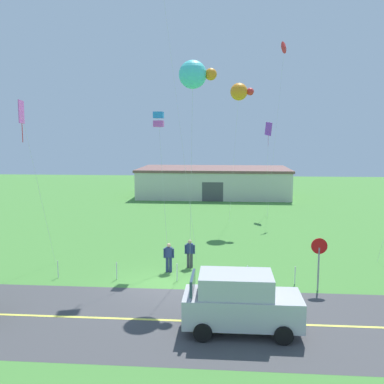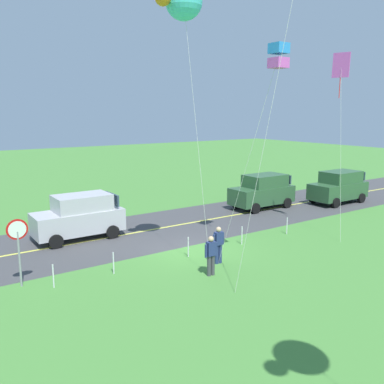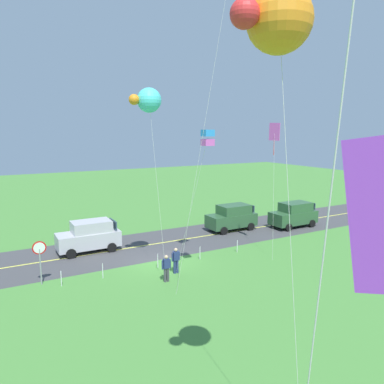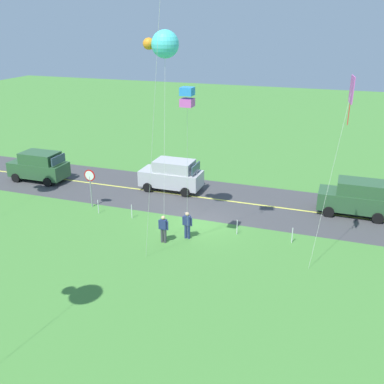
{
  "view_description": "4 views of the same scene",
  "coord_description": "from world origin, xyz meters",
  "views": [
    {
      "loc": [
        3.02,
        -20.04,
        7.29
      ],
      "look_at": [
        1.25,
        2.13,
        4.4
      ],
      "focal_mm": 39.66,
      "sensor_mm": 36.0,
      "label": 1
    },
    {
      "loc": [
        10.39,
        15.4,
        6.33
      ],
      "look_at": [
        0.99,
        1.57,
        3.11
      ],
      "focal_mm": 38.99,
      "sensor_mm": 36.0,
      "label": 2
    },
    {
      "loc": [
        9.57,
        21.41,
        8.64
      ],
      "look_at": [
        -0.57,
        3.12,
        5.18
      ],
      "focal_mm": 34.37,
      "sensor_mm": 36.0,
      "label": 3
    },
    {
      "loc": [
        -7.66,
        23.1,
        11.52
      ],
      "look_at": [
        -0.83,
        3.64,
        3.47
      ],
      "focal_mm": 41.42,
      "sensor_mm": 36.0,
      "label": 4
    }
  ],
  "objects": [
    {
      "name": "kite_yellow_high",
      "position": [
        4.09,
        15.17,
        10.93
      ],
      "size": [
        1.9,
        1.42,
        11.63
      ],
      "color": "silver",
      "rests_on": "ground"
    },
    {
      "name": "car_suv_foreground",
      "position": [
        3.61,
        -4.7,
        1.15
      ],
      "size": [
        4.4,
        2.12,
        2.24
      ],
      "color": "#B7B7BC",
      "rests_on": "ground"
    },
    {
      "name": "kite_red_low",
      "position": [
        1.4,
        1.54,
        10.38
      ],
      "size": [
        1.9,
        2.16,
        11.08
      ],
      "color": "silver",
      "rests_on": "ground"
    },
    {
      "name": "stop_sign",
      "position": [
        7.47,
        -0.1,
        1.8
      ],
      "size": [
        0.76,
        0.08,
        2.56
      ],
      "color": "gray",
      "rests_on": "ground"
    },
    {
      "name": "fence_post_1",
      "position": [
        -2.53,
        0.7,
        0.45
      ],
      "size": [
        0.05,
        0.05,
        0.9
      ],
      "primitive_type": "cylinder",
      "color": "silver",
      "rests_on": "ground"
    },
    {
      "name": "kite_purple_back",
      "position": [
        8.28,
        20.8,
        15.39
      ],
      "size": [
        1.87,
        2.77,
        16.04
      ],
      "color": "silver",
      "rests_on": "ground"
    },
    {
      "name": "kite_green_far",
      "position": [
        -7.75,
        1.86,
        8.45
      ],
      "size": [
        1.06,
        1.81,
        9.22
      ],
      "color": "silver",
      "rests_on": "ground"
    },
    {
      "name": "fence_post_4",
      "position": [
        6.52,
        0.7,
        0.45
      ],
      "size": [
        0.05,
        0.05,
        0.9
      ],
      "primitive_type": "cylinder",
      "color": "silver",
      "rests_on": "ground"
    },
    {
      "name": "kite_orange_near",
      "position": [
        6.92,
        19.94,
        7.9
      ],
      "size": [
        0.61,
        0.91,
        8.7
      ],
      "color": "silver",
      "rests_on": "ground"
    },
    {
      "name": "fence_post_2",
      "position": [
        0.6,
        0.7,
        0.45
      ],
      "size": [
        0.05,
        0.05,
        0.9
      ],
      "primitive_type": "cylinder",
      "color": "silver",
      "rests_on": "ground"
    },
    {
      "name": "fence_post_3",
      "position": [
        4.16,
        0.7,
        0.45
      ],
      "size": [
        0.05,
        0.05,
        0.9
      ],
      "primitive_type": "cylinder",
      "color": "silver",
      "rests_on": "ground"
    },
    {
      "name": "warehouse_distant",
      "position": [
        1.55,
        32.78,
        1.75
      ],
      "size": [
        18.36,
        10.2,
        3.5
      ],
      "color": "beige",
      "rests_on": "ground"
    },
    {
      "name": "ground_plane",
      "position": [
        0.0,
        0.0,
        -0.05
      ],
      "size": [
        120.0,
        120.0,
        0.1
      ],
      "primitive_type": "cube",
      "color": "#478438"
    },
    {
      "name": "kite_blue_mid",
      "position": [
        -0.85,
        4.34,
        8.28
      ],
      "size": [
        1.13,
        2.54,
        8.73
      ],
      "color": "silver",
      "rests_on": "ground"
    },
    {
      "name": "road_centre_stripe",
      "position": [
        0.0,
        -4.0,
        0.01
      ],
      "size": [
        120.0,
        0.16,
        0.0
      ],
      "primitive_type": "cube",
      "color": "#E5E04C",
      "rests_on": "asphalt_road"
    },
    {
      "name": "fence_post_0",
      "position": [
        -5.65,
        0.7,
        0.45
      ],
      "size": [
        0.05,
        0.05,
        0.9
      ],
      "primitive_type": "cylinder",
      "color": "silver",
      "rests_on": "ground"
    },
    {
      "name": "person_adult_companion",
      "position": [
        -0.01,
        2.09,
        0.86
      ],
      "size": [
        0.58,
        0.22,
        1.6
      ],
      "rotation": [
        0.0,
        0.0,
        3.12
      ],
      "color": "navy",
      "rests_on": "ground"
    },
    {
      "name": "asphalt_road",
      "position": [
        0.0,
        -4.0,
        0.0
      ],
      "size": [
        120.0,
        7.0,
        0.0
      ],
      "primitive_type": "cube",
      "color": "#424244",
      "rests_on": "ground"
    },
    {
      "name": "person_adult_near",
      "position": [
        1.06,
        2.99,
        0.86
      ],
      "size": [
        0.58,
        0.22,
        1.6
      ],
      "rotation": [
        0.0,
        0.0,
        3.73
      ],
      "color": "#3F3F47",
      "rests_on": "ground"
    }
  ]
}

